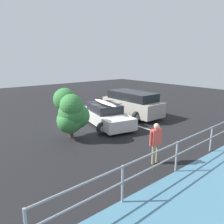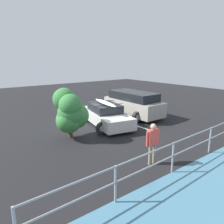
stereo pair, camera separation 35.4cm
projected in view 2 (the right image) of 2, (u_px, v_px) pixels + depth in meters
The scene contains 7 objects.
ground_plane at pixel (95, 124), 13.72m from camera, with size 44.00×44.00×0.02m, color black.
parking_stripe at pixel (123, 121), 14.36m from camera, with size 4.97×0.12×0.00m, color silver.
sedan_car at pixel (106, 115), 13.42m from camera, with size 2.96×4.71×1.60m.
suv_car at pixel (133, 104), 15.42m from camera, with size 2.59×4.71×1.75m.
person_bystander at pixel (153, 140), 8.34m from camera, with size 0.64×0.23×1.64m.
railing_fence at pixel (173, 152), 7.77m from camera, with size 10.85×0.41×1.15m.
bush_near_left at pixel (71, 113), 11.00m from camera, with size 1.78×1.80×2.60m.
Camera 2 is at (7.15, 11.07, 4.03)m, focal length 35.00 mm.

